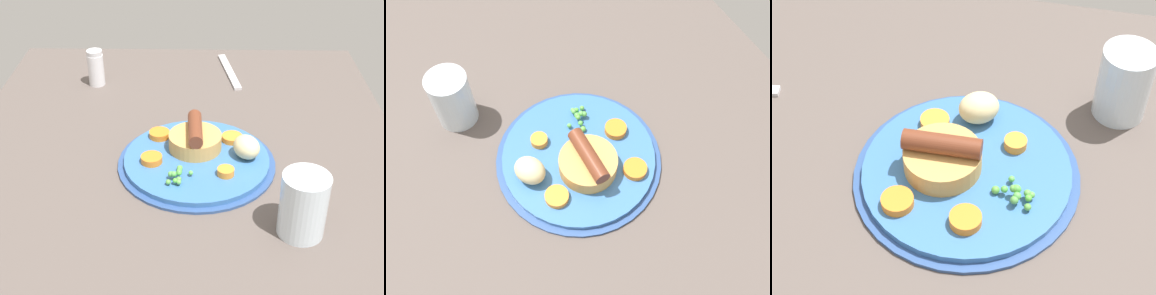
% 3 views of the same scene
% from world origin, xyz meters
% --- Properties ---
extents(dining_table, '(1.10, 0.80, 0.03)m').
position_xyz_m(dining_table, '(0.00, 0.00, 0.01)').
color(dining_table, '#564C47').
rests_on(dining_table, ground).
extents(dinner_plate, '(0.27, 0.27, 0.01)m').
position_xyz_m(dinner_plate, '(0.05, -0.03, 0.04)').
color(dinner_plate, '#2D4C84').
rests_on(dinner_plate, dining_table).
extents(sausage_pudding, '(0.09, 0.09, 0.05)m').
position_xyz_m(sausage_pudding, '(0.08, -0.02, 0.06)').
color(sausage_pudding, tan).
rests_on(sausage_pudding, dinner_plate).
extents(pea_pile, '(0.05, 0.04, 0.02)m').
position_xyz_m(pea_pile, '(-0.01, 0.00, 0.05)').
color(pea_pile, '#57A143').
rests_on(pea_pile, dinner_plate).
extents(potato_chunk_0, '(0.07, 0.06, 0.04)m').
position_xyz_m(potato_chunk_0, '(0.05, -0.11, 0.06)').
color(potato_chunk_0, beige).
rests_on(potato_chunk_0, dinner_plate).
extents(carrot_slice_0, '(0.04, 0.04, 0.01)m').
position_xyz_m(carrot_slice_0, '(0.03, 0.05, 0.05)').
color(carrot_slice_0, orange).
rests_on(carrot_slice_0, dinner_plate).
extents(carrot_slice_1, '(0.03, 0.03, 0.01)m').
position_xyz_m(carrot_slice_1, '(0.00, -0.08, 0.05)').
color(carrot_slice_1, orange).
rests_on(carrot_slice_1, dinner_plate).
extents(carrot_slice_2, '(0.04, 0.04, 0.01)m').
position_xyz_m(carrot_slice_2, '(0.11, 0.04, 0.05)').
color(carrot_slice_2, orange).
rests_on(carrot_slice_2, dinner_plate).
extents(carrot_slice_3, '(0.05, 0.05, 0.01)m').
position_xyz_m(carrot_slice_3, '(0.10, -0.09, 0.05)').
color(carrot_slice_3, orange).
rests_on(carrot_slice_3, dinner_plate).
extents(drinking_glass, '(0.07, 0.07, 0.10)m').
position_xyz_m(drinking_glass, '(-0.12, -0.18, 0.08)').
color(drinking_glass, silver).
rests_on(drinking_glass, dining_table).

